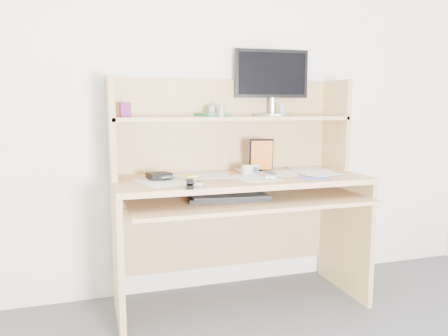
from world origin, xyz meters
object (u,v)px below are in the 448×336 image
object	(u,v)px
keyboard	(229,198)
monitor	(272,81)
tv_remote	(270,175)
desk	(236,184)
game_case	(261,155)

from	to	relation	value
keyboard	monitor	size ratio (longest dim) A/B	0.96
tv_remote	monitor	bearing A→B (deg)	87.72
tv_remote	monitor	world-z (taller)	monitor
desk	keyboard	distance (m)	0.25
keyboard	tv_remote	size ratio (longest dim) A/B	2.27
tv_remote	monitor	distance (m)	0.64
tv_remote	game_case	bearing A→B (deg)	104.60
desk	tv_remote	bearing A→B (deg)	-49.53
game_case	monitor	world-z (taller)	monitor
game_case	tv_remote	bearing A→B (deg)	-81.15
game_case	monitor	distance (m)	0.48
tv_remote	keyboard	bearing A→B (deg)	-145.61
desk	monitor	world-z (taller)	monitor
desk	monitor	size ratio (longest dim) A/B	2.99
tv_remote	monitor	xyz separation A→B (m)	(0.14, 0.32, 0.53)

